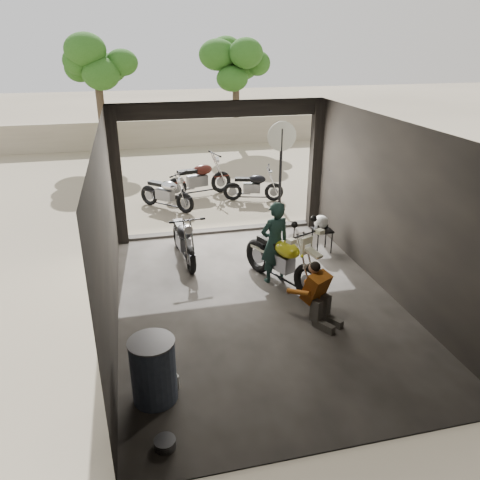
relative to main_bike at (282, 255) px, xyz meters
name	(u,v)px	position (x,y,z in m)	size (l,w,h in m)	color
ground	(257,302)	(-0.63, -0.52, -0.64)	(80.00, 80.00, 0.00)	#7A6D56
garage	(250,227)	(-0.63, 0.02, 0.63)	(7.00, 7.13, 3.20)	#2D2B28
boundary_wall	(175,133)	(-0.63, 13.48, -0.04)	(18.00, 0.30, 1.20)	gray
tree_left	(95,53)	(-3.63, 11.98, 3.34)	(2.20, 2.20, 5.60)	#382B1E
tree_right	(236,62)	(2.17, 13.48, 2.91)	(2.20, 2.20, 5.00)	#382B1E
main_bike	(282,255)	(0.00, 0.00, 0.00)	(0.80, 1.93, 1.29)	beige
left_bike	(183,236)	(-1.72, 1.58, -0.08)	(0.68, 1.66, 1.12)	black
outside_bike_a	(166,190)	(-1.78, 5.04, -0.09)	(0.68, 1.65, 1.11)	black
outside_bike_b	(199,176)	(-0.70, 6.04, -0.01)	(0.78, 1.89, 1.28)	#3F140F
outside_bike_c	(253,184)	(0.80, 5.18, -0.12)	(0.64, 1.55, 1.05)	black
rider	(275,243)	(-0.10, 0.18, 0.19)	(0.61, 0.40, 1.67)	black
mechanic	(321,296)	(0.21, -1.46, -0.11)	(0.55, 0.74, 1.08)	#A65816
stool	(322,232)	(1.37, 1.28, -0.17)	(0.40, 0.40, 0.55)	black
helmet	(321,222)	(1.34, 1.34, 0.06)	(0.33, 0.34, 0.31)	silver
oil_drum	(154,371)	(-2.63, -2.65, -0.18)	(0.60, 0.60, 0.92)	#37445C
sign_post	(281,150)	(1.39, 4.45, 1.01)	(0.82, 0.08, 2.45)	black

